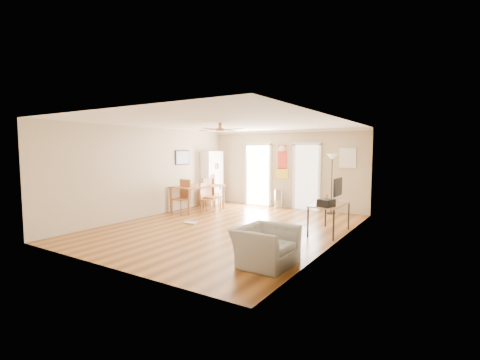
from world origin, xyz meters
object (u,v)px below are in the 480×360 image
Objects in this scene: dining_chair_right_b at (208,198)px; computer_desk at (329,218)px; dining_chair_far at (212,193)px; wastebasket_a at (260,230)px; trash_can at (279,199)px; printer at (326,203)px; dining_chair_near at (181,197)px; bookshelf at (212,178)px; torchiere_lamp at (332,184)px; dining_chair_right_a at (212,195)px; dining_table at (198,198)px; armchair at (266,246)px.

dining_chair_right_b is 4.01m from computer_desk.
dining_chair_far reaches higher than dining_chair_right_b.
wastebasket_a is at bearing -134.25° from computer_desk.
computer_desk is at bearing 151.47° from dining_chair_far.
dining_chair_right_b is at bearing 172.27° from computer_desk.
trash_can is 3.97m from printer.
wastebasket_a is (3.39, -1.18, -0.36)m from dining_chair_near.
computer_desk is (4.91, -2.01, -0.60)m from bookshelf.
dining_chair_right_a is at bearing -152.64° from torchiere_lamp.
dining_table is 1.54× the size of dining_chair_right_a.
armchair is (4.37, -4.30, -0.16)m from dining_chair_far.
trash_can is 0.47× the size of computer_desk.
printer is (4.05, -1.23, 0.26)m from dining_chair_right_a.
printer is at bearing -5.41° from armchair.
wastebasket_a is 0.32× the size of armchair.
armchair is at bearing -84.68° from torchiere_lamp.
bookshelf is at bearing 46.86° from armchair.
bookshelf is at bearing -64.47° from dining_chair_far.
computer_desk is (0.70, -2.43, -0.56)m from torchiere_lamp.
dining_chair_near is at bearing -179.56° from computer_desk.
torchiere_lamp is at bearing 7.52° from armchair.
dining_chair_near is at bearing -129.32° from trash_can.
bookshelf reaches higher than wastebasket_a.
printer is (4.65, -0.46, 0.27)m from dining_chair_near.
dining_table is 0.88× the size of torchiere_lamp.
printer is at bearing -81.01° from computer_desk.
dining_chair_right_a reaches higher than wastebasket_a.
torchiere_lamp reaches higher than dining_chair_right_b.
dining_chair_far is (-0.03, 1.59, -0.03)m from dining_chair_near.
dining_chair_near is 1.07× the size of dining_chair_far.
torchiere_lamp reaches higher than printer.
dining_chair_right_a is at bearing 179.40° from printer.
dining_chair_right_b is 1.51× the size of trash_can.
bookshelf is 1.18× the size of dining_table.
dining_chair_right_b is 4.19m from printer.
dining_table is at bearing -155.82° from torchiere_lamp.
dining_chair_near is 3.27× the size of wastebasket_a.
printer is at bearing -112.79° from dining_chair_right_b.
armchair is (3.75, -3.28, -0.14)m from dining_chair_right_b.
armchair is (4.35, -2.70, -0.19)m from dining_chair_near.
bookshelf is at bearing 169.72° from printer.
dining_chair_near is at bearing 125.33° from dining_chair_right_b.
trash_can is 3.53m from computer_desk.
dining_chair_near is 1.69× the size of trash_can.
dining_chair_far is at bearing 38.94° from dining_chair_right_a.
dining_chair_near is 1.59m from dining_chair_far.
dining_chair_right_a is at bearing -55.17° from bookshelf.
dining_table is 0.85m from dining_chair_far.
dining_chair_right_b is at bearing -177.97° from printer.
computer_desk is at bearing -2.44° from armchair.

